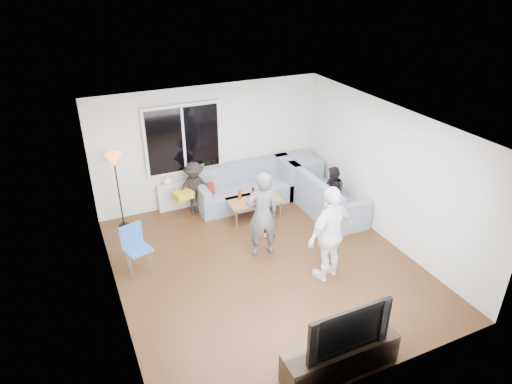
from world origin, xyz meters
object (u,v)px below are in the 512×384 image
player_left (262,214)px  player_right (330,234)px  sofa_back_section (248,185)px  floor_lamp (119,191)px  television (344,325)px  spectator_right (333,192)px  coffee_table (254,207)px  sofa_right_section (327,194)px  spectator_back (195,188)px  tv_console (340,358)px  side_chair (138,250)px

player_left → player_right: (0.73, -1.08, 0.03)m
sofa_back_section → player_left: player_left is taller
floor_lamp → television: (1.94, -4.90, -0.00)m
floor_lamp → spectator_right: floor_lamp is taller
coffee_table → player_left: size_ratio=0.67×
sofa_right_section → player_left: 2.13m
floor_lamp → spectator_back: size_ratio=1.34×
sofa_back_section → television: television is taller
floor_lamp → television: floor_lamp is taller
coffee_table → tv_console: (-0.64, -4.16, 0.02)m
floor_lamp → player_left: (2.16, -2.05, 0.04)m
television → tv_console: bearing=0.0°
sofa_right_section → player_right: bearing=148.3°
sofa_right_section → player_left: player_left is taller
sofa_back_section → floor_lamp: floor_lamp is taller
television → floor_lamp: bearing=111.6°
side_chair → player_left: bearing=-27.8°
player_left → player_right: 1.30m
sofa_right_section → side_chair: (-4.07, -0.45, 0.01)m
spectator_back → spectator_right: bearing=-25.2°
sofa_back_section → sofa_right_section: (1.36, -1.08, 0.00)m
tv_console → television: (0.00, 0.00, 0.56)m
floor_lamp → spectator_back: 1.53m
sofa_right_section → tv_console: bearing=150.0°
side_chair → television: bearing=-76.7°
floor_lamp → player_right: bearing=-47.3°
sofa_right_section → coffee_table: bearing=72.7°
spectator_back → television: size_ratio=0.99×
spectator_back → tv_console: spectator_back is taller
sofa_back_section → spectator_back: spectator_back is taller
television → coffee_table: bearing=81.2°
side_chair → sofa_right_section: bearing=-11.3°
player_right → spectator_right: bearing=-139.6°
coffee_table → floor_lamp: floor_lamp is taller
sofa_back_section → player_right: player_right is taller
sofa_right_section → player_right: (-1.19, -1.92, 0.42)m
spectator_right → coffee_table: bearing=-109.7°
player_right → spectator_back: 3.33m
side_chair → spectator_right: bearing=-14.2°
coffee_table → spectator_back: 1.31m
coffee_table → player_right: 2.49m
tv_console → floor_lamp: bearing=111.6°
side_chair → player_right: 3.26m
sofa_back_section → player_right: (0.17, -3.00, 0.42)m
spectator_back → television: (0.43, -4.80, 0.19)m
player_right → coffee_table: bearing=-97.7°
spectator_back → side_chair: bearing=-132.1°
coffee_table → player_left: 1.51m
spectator_right → television: (-2.13, -3.49, 0.23)m
tv_console → television: 0.56m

